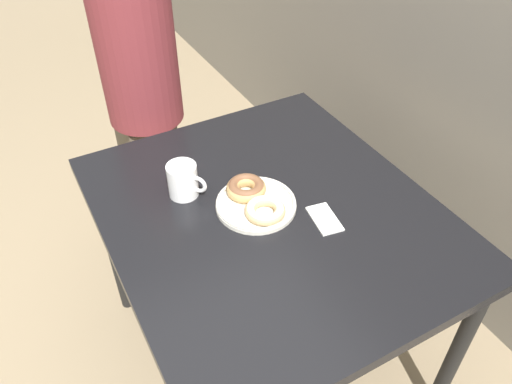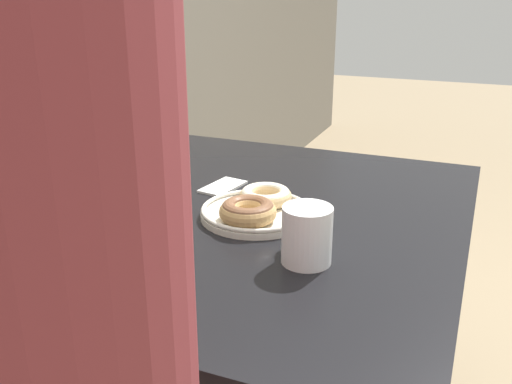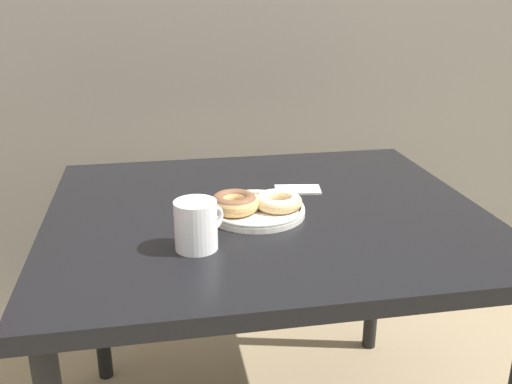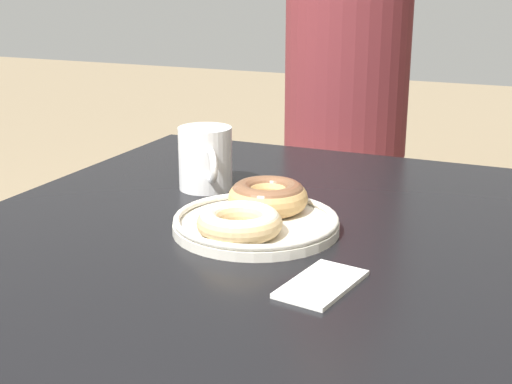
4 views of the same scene
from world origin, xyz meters
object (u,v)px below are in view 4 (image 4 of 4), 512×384
(person_figure, at_px, (346,133))
(napkin, at_px, (322,284))
(dining_table, at_px, (267,290))
(coffee_mug, at_px, (206,158))
(donut_plate, at_px, (256,214))

(person_figure, bearing_deg, napkin, 15.01)
(napkin, bearing_deg, dining_table, -133.53)
(napkin, bearing_deg, coffee_mug, -134.03)
(dining_table, height_order, donut_plate, donut_plate)
(napkin, bearing_deg, donut_plate, -134.51)
(coffee_mug, bearing_deg, person_figure, 173.21)
(coffee_mug, xyz_separation_m, person_figure, (-0.61, 0.07, -0.07))
(coffee_mug, distance_m, person_figure, 0.62)
(person_figure, relative_size, napkin, 10.66)
(dining_table, distance_m, napkin, 0.18)
(person_figure, height_order, napkin, person_figure)
(dining_table, relative_size, person_figure, 0.76)
(donut_plate, distance_m, napkin, 0.22)
(dining_table, bearing_deg, coffee_mug, -134.34)
(dining_table, relative_size, coffee_mug, 9.60)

